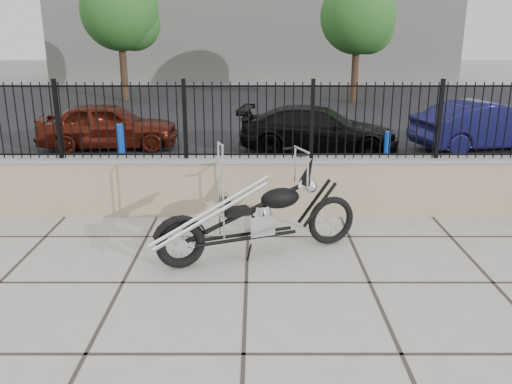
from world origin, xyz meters
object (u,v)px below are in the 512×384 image
object	(u,v)px
chopper_motorcycle	(256,199)
car_blue	(487,126)
car_red	(108,125)
car_black	(318,130)

from	to	relation	value
chopper_motorcycle	car_blue	size ratio (longest dim) A/B	0.73
car_red	car_blue	world-z (taller)	car_blue
car_red	car_black	distance (m)	5.26
car_black	car_red	bearing A→B (deg)	94.51
chopper_motorcycle	car_blue	bearing A→B (deg)	27.60
chopper_motorcycle	car_red	world-z (taller)	chopper_motorcycle
car_red	chopper_motorcycle	bearing A→B (deg)	-156.32
chopper_motorcycle	car_black	distance (m)	6.50
car_red	car_blue	size ratio (longest dim) A/B	0.94
car_red	car_black	bearing A→B (deg)	-99.94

